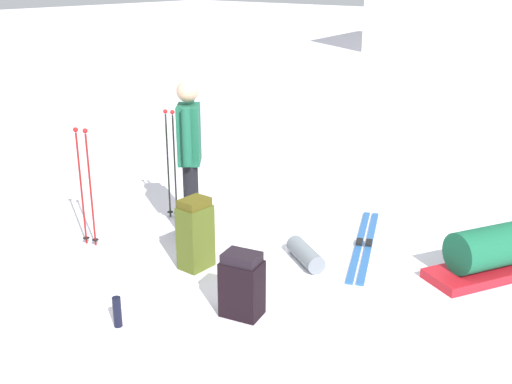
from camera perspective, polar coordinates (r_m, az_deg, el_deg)
name	(u,v)px	position (r m, az deg, el deg)	size (l,w,h in m)	color
ground_plane	(256,258)	(6.32, 0.00, -5.99)	(80.00, 80.00, 0.00)	white
skier_standing	(190,153)	(6.47, -6.05, 3.56)	(0.40, 0.46, 1.70)	black
ski_pair_near	(364,244)	(6.68, 9.78, -4.69)	(0.92, 1.73, 0.05)	#285CA1
backpack_large_dark	(242,285)	(5.22, -1.29, -8.45)	(0.37, 0.31, 0.56)	black
backpack_bright	(195,234)	(6.02, -5.52, -3.84)	(0.23, 0.30, 0.70)	#48551A
ski_poles_planted_near	(171,159)	(7.15, -7.73, 2.99)	(0.15, 0.10, 1.27)	black
ski_poles_planted_far	(85,181)	(6.60, -15.26, 0.95)	(0.18, 0.10, 1.25)	maroon
gear_sled	(497,252)	(6.33, 21.05, -5.11)	(1.03, 1.44, 0.49)	red
sleeping_mat_rolled	(305,254)	(6.20, 4.51, -5.66)	(0.18, 0.18, 0.55)	slate
thermos_bottle	(117,312)	(5.25, -12.49, -10.58)	(0.07, 0.07, 0.26)	black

